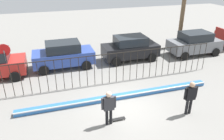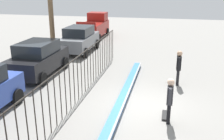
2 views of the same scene
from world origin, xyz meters
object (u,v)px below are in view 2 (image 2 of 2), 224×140
(skateboard, at_px, (165,115))
(pickup_truck, at_px, (94,26))
(camera_operator, at_px, (179,65))
(parked_car_black, at_px, (38,58))
(parked_car_gray, at_px, (79,39))
(skateboarder, at_px, (170,97))

(skateboard, bearing_deg, pickup_truck, 15.64)
(camera_operator, xyz_separation_m, parked_car_black, (-0.13, 7.59, -0.10))
(skateboard, relative_size, parked_car_gray, 0.19)
(skateboarder, xyz_separation_m, skateboard, (0.46, 0.14, -0.98))
(skateboarder, height_order, parked_car_gray, parked_car_gray)
(skateboard, xyz_separation_m, parked_car_black, (3.42, 7.07, 0.91))
(parked_car_black, relative_size, pickup_truck, 0.91)
(skateboarder, relative_size, parked_car_gray, 0.40)
(skateboard, bearing_deg, parked_car_black, 53.99)
(skateboarder, distance_m, pickup_truck, 16.79)
(parked_car_black, height_order, pickup_truck, pickup_truck)
(camera_operator, distance_m, parked_car_black, 7.59)
(skateboarder, height_order, pickup_truck, pickup_truck)
(skateboard, relative_size, pickup_truck, 0.17)
(skateboarder, distance_m, parked_car_gray, 11.59)
(camera_operator, distance_m, pickup_truck, 13.51)
(parked_car_black, distance_m, pickup_truck, 11.27)
(parked_car_gray, xyz_separation_m, pickup_truck, (5.72, 0.50, 0.06))
(camera_operator, distance_m, parked_car_gray, 8.96)
(skateboarder, distance_m, camera_operator, 4.02)
(parked_car_black, bearing_deg, skateboard, -111.67)
(skateboarder, xyz_separation_m, pickup_truck, (15.15, 7.25, 0.00))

